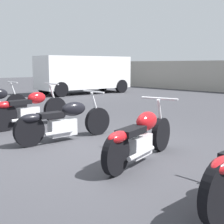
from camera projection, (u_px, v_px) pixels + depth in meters
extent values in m
plane|color=#38383D|center=(91.00, 152.00, 5.43)|extent=(60.00, 60.00, 0.00)
cylinder|color=black|center=(17.00, 105.00, 9.31)|extent=(0.12, 0.64, 0.64)
cylinder|color=silver|center=(12.00, 82.00, 9.14)|extent=(0.62, 0.05, 0.04)
cylinder|color=silver|center=(14.00, 94.00, 9.23)|extent=(0.06, 0.26, 0.65)
cylinder|color=black|center=(55.00, 110.00, 8.08)|extent=(0.13, 0.67, 0.67)
cylinder|color=black|center=(3.00, 117.00, 7.04)|extent=(0.13, 0.67, 0.67)
cube|color=silver|center=(28.00, 115.00, 7.52)|extent=(0.22, 0.53, 0.37)
ellipsoid|color=#AD1419|center=(37.00, 98.00, 7.63)|extent=(0.26, 0.50, 0.28)
cube|color=black|center=(19.00, 102.00, 7.29)|extent=(0.27, 0.58, 0.10)
ellipsoid|color=#AD1419|center=(4.00, 105.00, 7.04)|extent=(0.22, 0.45, 0.16)
cylinder|color=silver|center=(52.00, 84.00, 7.91)|extent=(0.57, 0.06, 0.04)
cylinder|color=silver|center=(54.00, 97.00, 8.00)|extent=(0.06, 0.26, 0.67)
cylinder|color=silver|center=(26.00, 119.00, 7.34)|extent=(0.10, 0.73, 0.07)
cylinder|color=black|center=(97.00, 121.00, 6.72)|extent=(0.14, 0.60, 0.59)
cylinder|color=black|center=(29.00, 131.00, 5.73)|extent=(0.14, 0.60, 0.59)
cube|color=silver|center=(63.00, 128.00, 6.18)|extent=(0.24, 0.58, 0.33)
ellipsoid|color=black|center=(74.00, 109.00, 6.30)|extent=(0.28, 0.56, 0.29)
cube|color=black|center=(50.00, 115.00, 5.97)|extent=(0.27, 0.49, 0.10)
ellipsoid|color=black|center=(31.00, 118.00, 5.73)|extent=(0.23, 0.45, 0.16)
cylinder|color=silver|center=(93.00, 92.00, 6.56)|extent=(0.72, 0.09, 0.04)
cylinder|color=silver|center=(95.00, 107.00, 6.64)|extent=(0.07, 0.25, 0.63)
cylinder|color=silver|center=(59.00, 133.00, 6.00)|extent=(0.11, 0.58, 0.07)
cylinder|color=black|center=(161.00, 134.00, 5.48)|extent=(0.23, 0.59, 0.59)
cylinder|color=black|center=(116.00, 155.00, 4.25)|extent=(0.23, 0.59, 0.59)
cube|color=silver|center=(139.00, 146.00, 4.81)|extent=(0.32, 0.57, 0.32)
ellipsoid|color=#AD1419|center=(147.00, 121.00, 4.96)|extent=(0.37, 0.58, 0.30)
cube|color=black|center=(131.00, 131.00, 4.56)|extent=(0.36, 0.59, 0.10)
ellipsoid|color=#AD1419|center=(118.00, 137.00, 4.25)|extent=(0.30, 0.47, 0.16)
cylinder|color=silver|center=(159.00, 98.00, 5.30)|extent=(0.66, 0.19, 0.04)
cylinder|color=silver|center=(160.00, 117.00, 5.39)|extent=(0.11, 0.25, 0.63)
cylinder|color=silver|center=(141.00, 153.00, 4.63)|extent=(0.24, 0.74, 0.07)
cylinder|color=black|center=(220.00, 192.00, 2.92)|extent=(0.10, 0.65, 0.65)
ellipsoid|color=red|center=(224.00, 165.00, 2.91)|extent=(0.20, 0.44, 0.16)
cube|color=white|center=(84.00, 72.00, 16.23)|extent=(2.37, 5.02, 1.64)
cube|color=black|center=(120.00, 65.00, 17.61)|extent=(1.64, 0.22, 0.49)
cylinder|color=black|center=(103.00, 85.00, 18.11)|extent=(0.30, 0.72, 0.70)
cylinder|color=black|center=(121.00, 86.00, 16.75)|extent=(0.30, 0.72, 0.70)
cylinder|color=black|center=(45.00, 87.00, 15.94)|extent=(0.30, 0.72, 0.70)
cylinder|color=black|center=(61.00, 89.00, 14.58)|extent=(0.30, 0.72, 0.70)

